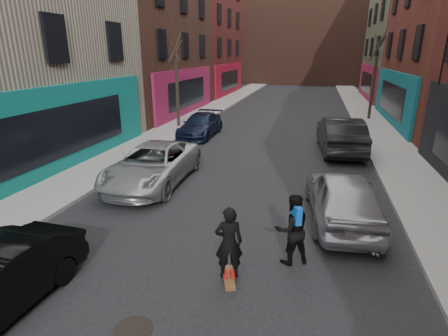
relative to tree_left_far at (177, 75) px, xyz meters
The scene contains 13 objects.
sidewalk_left 12.45m from the tree_left_far, 90.24° to the left, with size 2.50×84.00×0.13m, color gray.
sidewalk_right 17.61m from the tree_left_far, 43.95° to the left, with size 2.50×84.00×0.13m, color gray.
building_far 38.67m from the tree_left_far, 80.73° to the left, with size 40.00×10.00×14.00m, color #47281E.
tree_left_far is the anchor object (origin of this frame).
tree_right_far 13.78m from the tree_left_far, 25.82° to the left, with size 2.00×2.00×6.80m, color black, non-canonical shape.
parked_left_far 10.49m from the tree_left_far, 73.66° to the right, with size 2.42×5.24×1.46m, color #999DA2.
parked_left_end 3.94m from the tree_left_far, 41.24° to the right, with size 1.82×4.46×1.30m, color black.
parked_right_far 14.96m from the tree_left_far, 49.72° to the right, with size 1.80×4.47×1.52m, color #9A9CA3.
parked_right_end 10.74m from the tree_left_far, 19.00° to the right, with size 1.81×5.20×1.71m, color black.
skateboard 16.73m from the tree_left_far, 64.62° to the right, with size 0.22×0.80×0.10m, color brown.
skateboarder 16.58m from the tree_left_far, 64.62° to the right, with size 0.59×0.39×1.63m, color black.
pedestrian 16.26m from the tree_left_far, 59.03° to the right, with size 1.04×0.96×1.71m.
manhole 17.93m from the tree_left_far, 71.03° to the right, with size 0.70×0.70×0.01m, color black.
Camera 1 is at (2.35, -3.08, 4.72)m, focal length 28.00 mm.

